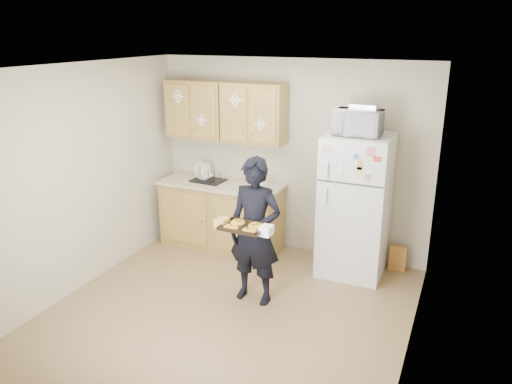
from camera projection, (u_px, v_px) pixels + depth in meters
floor at (230, 311)px, 5.25m from camera, size 3.60×3.60×0.00m
ceiling at (225, 67)px, 4.47m from camera, size 3.60×3.60×0.00m
wall_back at (290, 158)px, 6.43m from camera, size 3.60×0.04×2.50m
wall_front at (104, 280)px, 3.29m from camera, size 3.60×0.04×2.50m
wall_left at (83, 178)px, 5.55m from camera, size 0.04×3.60×2.50m
wall_right at (419, 227)px, 4.17m from camera, size 0.04×3.60×2.50m
refrigerator at (355, 206)px, 5.87m from camera, size 0.75×0.70×1.70m
base_cabinet at (222, 216)px, 6.73m from camera, size 1.60×0.60×0.86m
countertop at (221, 184)px, 6.59m from camera, size 1.64×0.64×0.04m
upper_cab_left at (197, 109)px, 6.56m from camera, size 0.80×0.33×0.75m
upper_cab_right at (254, 113)px, 6.25m from camera, size 0.80×0.33×0.75m
cereal_box at (398, 258)px, 6.09m from camera, size 0.20×0.07×0.32m
person at (255, 232)px, 5.25m from camera, size 0.59×0.40×1.60m
baking_tray at (244, 227)px, 4.94m from camera, size 0.44×0.33×0.04m
pizza_front_left at (231, 227)px, 4.91m from camera, size 0.14×0.14×0.02m
pizza_front_right at (249, 230)px, 4.83m from camera, size 0.14×0.14×0.02m
pizza_back_left at (238, 222)px, 5.03m from camera, size 0.14×0.14×0.02m
pizza_back_right at (256, 225)px, 4.95m from camera, size 0.14×0.14×0.02m
microwave at (358, 123)px, 5.52m from camera, size 0.52×0.36×0.28m
foil_pan at (365, 107)px, 5.47m from camera, size 0.32×0.24×0.06m
dish_rack at (208, 175)px, 6.62m from camera, size 0.44×0.34×0.17m
bowl at (204, 177)px, 6.65m from camera, size 0.24×0.24×0.05m
soap_bottle at (262, 182)px, 6.23m from camera, size 0.11×0.12×0.21m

